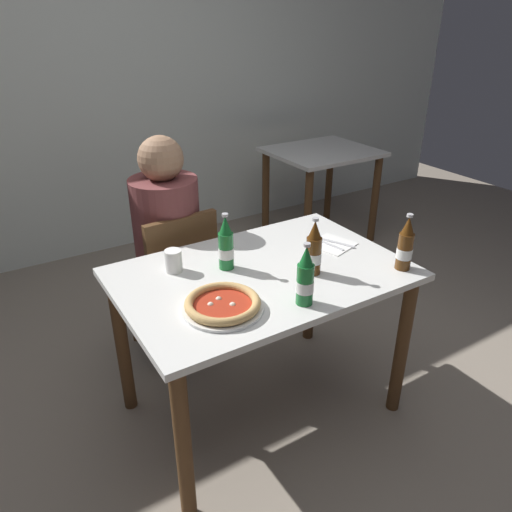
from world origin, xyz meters
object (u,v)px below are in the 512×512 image
Objects in this scene: dining_table_background at (321,169)px; beer_bottle_left at (405,246)px; beer_bottle_right at (306,278)px; beer_bottle_extra at (226,246)px; dining_table_main at (262,294)px; beer_bottle_center at (314,251)px; pizza_margherita_near at (223,305)px; napkin_with_cutlery at (332,244)px; chair_behind_table at (175,276)px; diner_seated at (169,255)px; paper_cup at (174,261)px.

beer_bottle_left is (-0.96, -1.73, 0.26)m from dining_table_background.
beer_bottle_right and beer_bottle_extra have the same top height.
dining_table_main is 4.86× the size of beer_bottle_center.
pizza_margherita_near is 0.73m from napkin_with_cutlery.
chair_behind_table is at bearing 99.91° from beer_bottle_right.
diner_seated is at bearing 133.24° from napkin_with_cutlery.
dining_table_main is 0.35m from pizza_margherita_near.
dining_table_main is 0.65m from chair_behind_table.
diner_seated is at bearing 103.39° from dining_table_main.
napkin_with_cutlery is at bearing -127.16° from dining_table_background.
beer_bottle_right reaches higher than chair_behind_table.
napkin_with_cutlery is (0.70, 0.22, -0.02)m from pizza_margherita_near.
beer_bottle_center reaches higher than napkin_with_cutlery.
beer_bottle_left is 0.97m from paper_cup.
diner_seated is at bearing 112.72° from beer_bottle_center.
napkin_with_cutlery is at bearing 17.54° from pizza_margherita_near.
diner_seated reaches higher than dining_table_background.
beer_bottle_center is 0.24m from beer_bottle_right.
dining_table_background is (1.63, 0.78, 0.01)m from diner_seated.
beer_bottle_extra is 1.10× the size of napkin_with_cutlery.
napkin_with_cutlery is (0.25, 0.17, -0.10)m from beer_bottle_center.
chair_behind_table is 3.44× the size of beer_bottle_left.
pizza_margherita_near is 0.81m from beer_bottle_left.
beer_bottle_extra reaches higher than dining_table_background.
dining_table_main is at bearing -43.23° from beer_bottle_extra.
dining_table_background is at bearing 49.73° from beer_bottle_right.
chair_behind_table reaches higher than dining_table_main.
paper_cup is (-0.83, 0.49, -0.06)m from beer_bottle_left.
beer_bottle_right reaches higher than dining_table_main.
beer_bottle_center is 1.00× the size of beer_bottle_extra.
napkin_with_cutlery is at bearing 39.54° from beer_bottle_right.
dining_table_main is at bearing -135.62° from dining_table_background.
beer_bottle_right is (0.00, -0.29, 0.22)m from dining_table_main.
chair_behind_table is at bearing 126.76° from beer_bottle_left.
beer_bottle_left reaches higher than paper_cup.
paper_cup is at bearing 168.55° from napkin_with_cutlery.
beer_bottle_extra is at bearing -139.89° from dining_table_background.
dining_table_main is at bearing 31.53° from pizza_margherita_near.
beer_bottle_right is at bearing -22.91° from pizza_margherita_near.
beer_bottle_left is 2.60× the size of paper_cup.
dining_table_main is at bearing 150.85° from beer_bottle_left.
diner_seated is 0.62m from beer_bottle_extra.
chair_behind_table reaches higher than pizza_margherita_near.
dining_table_main is 3.98× the size of pizza_margherita_near.
beer_bottle_right is 1.00× the size of beer_bottle_extra.
beer_bottle_left is 1.00× the size of beer_bottle_right.
beer_bottle_right reaches higher than dining_table_background.
chair_behind_table is at bearing 68.78° from paper_cup.
dining_table_background is 2.39m from pizza_margherita_near.
beer_bottle_extra is (-1.59, -1.34, 0.26)m from dining_table_background.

